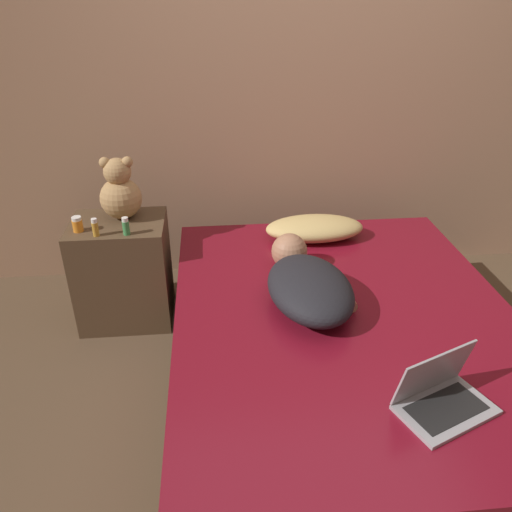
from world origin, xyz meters
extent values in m
plane|color=brown|center=(0.00, 0.00, 0.00)|extent=(12.00, 12.00, 0.00)
cube|color=tan|center=(0.00, 1.28, 1.30)|extent=(8.00, 0.06, 2.60)
cube|color=#2D2319|center=(0.00, 0.00, 0.11)|extent=(1.59, 2.00, 0.22)
cube|color=maroon|center=(0.00, 0.00, 0.34)|extent=(1.56, 1.96, 0.23)
cube|color=brown|center=(-1.11, 0.72, 0.31)|extent=(0.52, 0.41, 0.62)
ellipsoid|color=tan|center=(0.00, 0.76, 0.52)|extent=(0.57, 0.28, 0.13)
ellipsoid|color=black|center=(-0.16, 0.08, 0.55)|extent=(0.44, 0.61, 0.19)
sphere|color=#A87556|center=(-0.20, 0.44, 0.55)|extent=(0.19, 0.19, 0.19)
cylinder|color=#A87556|center=(0.01, 0.12, 0.48)|extent=(0.09, 0.26, 0.06)
cube|color=#9E9EA3|center=(0.20, -0.61, 0.46)|extent=(0.39, 0.32, 0.02)
cube|color=black|center=(0.20, -0.61, 0.47)|extent=(0.31, 0.24, 0.00)
cube|color=#9E9EA3|center=(0.17, -0.54, 0.57)|extent=(0.32, 0.17, 0.20)
cube|color=black|center=(0.17, -0.54, 0.57)|extent=(0.29, 0.15, 0.17)
sphere|color=tan|center=(-1.08, 0.79, 0.74)|extent=(0.23, 0.23, 0.23)
sphere|color=tan|center=(-1.08, 0.79, 0.89)|extent=(0.15, 0.15, 0.15)
sphere|color=tan|center=(-1.14, 0.79, 0.94)|extent=(0.06, 0.06, 0.06)
sphere|color=tan|center=(-1.02, 0.79, 0.94)|extent=(0.06, 0.06, 0.06)
cylinder|color=gold|center=(-1.19, 0.57, 0.66)|extent=(0.03, 0.03, 0.08)
cylinder|color=white|center=(-1.19, 0.57, 0.71)|extent=(0.03, 0.03, 0.02)
cylinder|color=orange|center=(-1.29, 0.63, 0.65)|extent=(0.05, 0.05, 0.06)
cylinder|color=white|center=(-1.29, 0.63, 0.70)|extent=(0.05, 0.05, 0.02)
cylinder|color=#3D8E4C|center=(-1.04, 0.57, 0.66)|extent=(0.04, 0.04, 0.07)
cylinder|color=white|center=(-1.04, 0.57, 0.71)|extent=(0.03, 0.03, 0.02)
camera|label=1|loc=(-0.58, -1.81, 1.78)|focal=35.00mm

